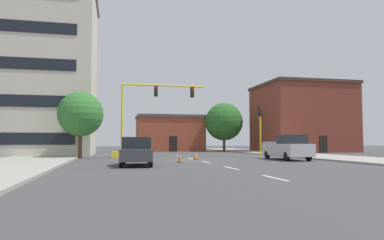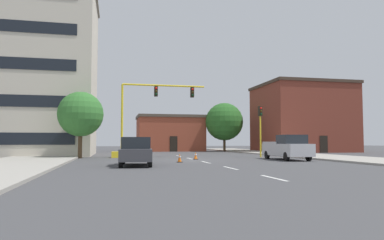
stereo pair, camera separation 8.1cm
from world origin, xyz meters
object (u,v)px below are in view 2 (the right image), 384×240
at_px(traffic_signal_gantry, 134,133).
at_px(traffic_cone_roadside_b, 180,158).
at_px(tree_left_near, 81,114).
at_px(traffic_light_pole_right, 260,120).
at_px(tree_right_far, 224,122).
at_px(sedan_dark_gray_near_left, 136,151).
at_px(pickup_truck_silver, 287,148).
at_px(traffic_cone_roadside_a, 196,156).

relative_size(traffic_signal_gantry, traffic_cone_roadside_b, 14.08).
bearing_deg(tree_left_near, traffic_signal_gantry, 7.56).
xyz_separation_m(traffic_light_pole_right, tree_left_near, (-16.38, 1.23, 0.33)).
distance_m(tree_right_far, sedan_dark_gray_near_left, 31.14).
bearing_deg(traffic_light_pole_right, traffic_cone_roadside_b, -143.95).
relative_size(pickup_truck_silver, sedan_dark_gray_near_left, 1.18).
bearing_deg(tree_left_near, tree_right_far, 42.42).
height_order(traffic_signal_gantry, traffic_light_pole_right, traffic_signal_gantry).
xyz_separation_m(traffic_signal_gantry, traffic_light_pole_right, (11.70, -1.85, 1.31)).
distance_m(traffic_signal_gantry, pickup_truck_silver, 13.71).
bearing_deg(traffic_light_pole_right, traffic_signal_gantry, 171.01).
xyz_separation_m(traffic_signal_gantry, tree_left_near, (-4.68, -0.62, 1.64)).
bearing_deg(traffic_light_pole_right, sedan_dark_gray_near_left, -142.62).
xyz_separation_m(tree_right_far, traffic_cone_roadside_a, (-9.09, -20.98, -4.03)).
distance_m(traffic_signal_gantry, tree_left_near, 5.00).
distance_m(traffic_light_pole_right, traffic_cone_roadside_b, 11.49).
bearing_deg(traffic_light_pole_right, tree_left_near, 175.71).
xyz_separation_m(traffic_signal_gantry, traffic_cone_roadside_b, (2.78, -8.34, -1.92)).
xyz_separation_m(tree_left_near, sedan_dark_gray_near_left, (4.25, -10.50, -2.97)).
bearing_deg(traffic_cone_roadside_b, tree_left_near, 134.01).
bearing_deg(traffic_cone_roadside_a, traffic_signal_gantry, 135.80).
xyz_separation_m(pickup_truck_silver, traffic_cone_roadside_a, (-7.00, 2.25, -0.68)).
height_order(tree_right_far, tree_left_near, tree_right_far).
distance_m(traffic_light_pole_right, pickup_truck_silver, 5.66).
distance_m(tree_left_near, pickup_truck_silver, 17.85).
bearing_deg(traffic_cone_roadside_b, pickup_truck_silver, 9.11).
relative_size(traffic_signal_gantry, tree_left_near, 1.48).
relative_size(traffic_light_pole_right, tree_left_near, 0.82).
bearing_deg(sedan_dark_gray_near_left, traffic_cone_roadside_b, 40.84).
bearing_deg(traffic_signal_gantry, pickup_truck_silver, -30.35).
bearing_deg(tree_right_far, traffic_cone_roadside_a, -113.42).
distance_m(tree_left_near, sedan_dark_gray_near_left, 11.71).
relative_size(traffic_light_pole_right, traffic_cone_roadside_b, 7.80).
height_order(tree_left_near, pickup_truck_silver, tree_left_near).
bearing_deg(traffic_cone_roadside_b, sedan_dark_gray_near_left, -139.16).
xyz_separation_m(tree_left_near, traffic_cone_roadside_b, (7.46, -7.72, -3.56)).
xyz_separation_m(tree_right_far, pickup_truck_silver, (-2.09, -23.23, -3.35)).
bearing_deg(pickup_truck_silver, tree_right_far, 84.86).
distance_m(pickup_truck_silver, traffic_cone_roadside_b, 9.14).
bearing_deg(tree_left_near, pickup_truck_silver, -20.87).
height_order(traffic_signal_gantry, traffic_cone_roadside_a, traffic_signal_gantry).
bearing_deg(traffic_light_pole_right, tree_right_far, 83.19).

